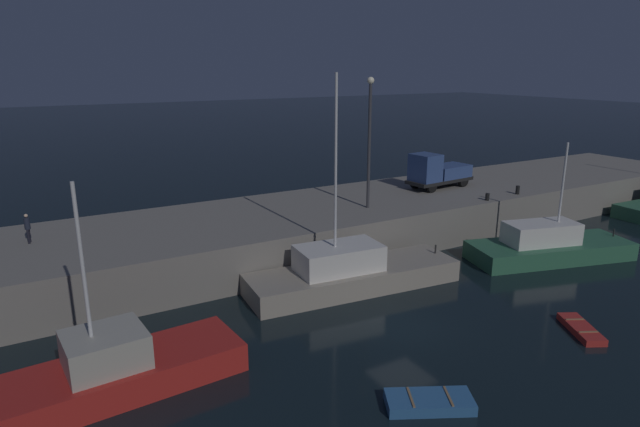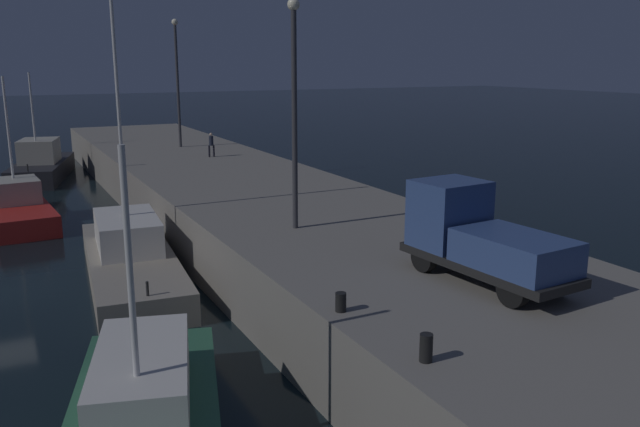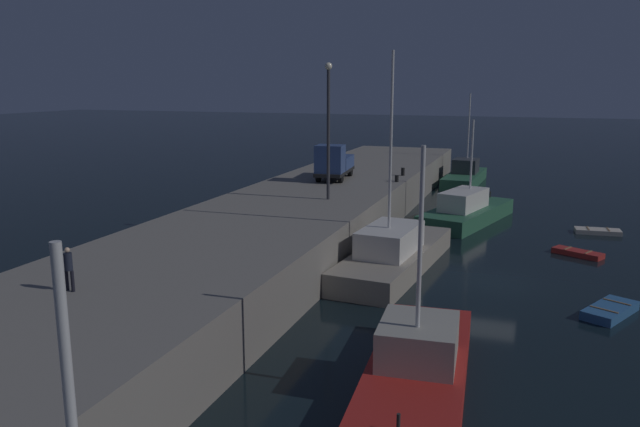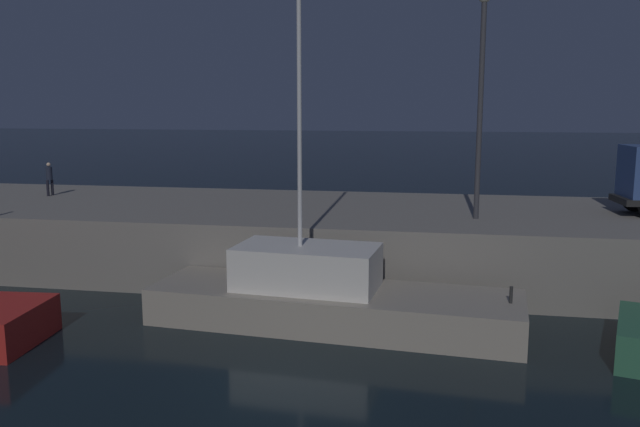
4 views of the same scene
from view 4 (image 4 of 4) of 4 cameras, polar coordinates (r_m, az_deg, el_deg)
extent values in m
plane|color=black|center=(16.61, -3.76, -15.19)|extent=(320.00, 320.00, 0.00)
cube|color=gray|center=(27.75, 2.35, -2.17)|extent=(76.68, 9.99, 2.67)
cube|color=gray|center=(20.97, 1.20, -8.15)|extent=(11.90, 4.34, 1.17)
cube|color=silver|center=(20.85, -1.14, -4.66)|extent=(4.65, 2.81, 1.35)
cylinder|color=silver|center=(20.28, -1.81, 9.43)|extent=(0.14, 0.14, 8.80)
cylinder|color=#262626|center=(20.15, 16.26, -6.80)|extent=(0.10, 0.10, 0.50)
cylinder|color=#38383D|center=(25.08, 13.73, 8.47)|extent=(0.20, 0.20, 7.88)
cylinder|color=black|center=(29.23, 25.64, 1.04)|extent=(0.92, 0.36, 0.90)
cylinder|color=black|center=(33.58, -22.23, 2.11)|extent=(0.12, 0.12, 0.75)
cylinder|color=black|center=(33.36, -22.56, 2.05)|extent=(0.12, 0.12, 0.75)
cylinder|color=#1E2333|center=(33.40, -22.47, 3.24)|extent=(0.33, 0.33, 0.62)
sphere|color=beige|center=(33.36, -22.51, 3.96)|extent=(0.18, 0.18, 0.18)
camera|label=1|loc=(19.10, -91.18, 14.43)|focal=30.35mm
camera|label=2|loc=(27.83, 68.31, 7.49)|focal=36.99mm
camera|label=3|loc=(37.05, -60.28, 9.17)|focal=35.00mm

